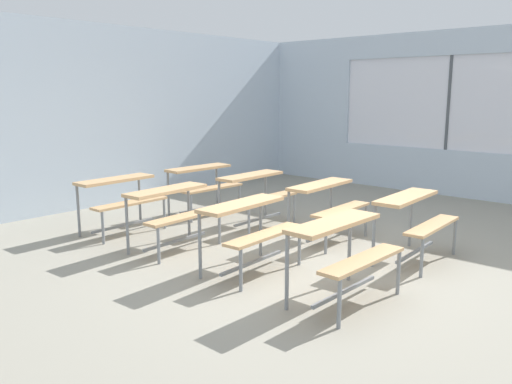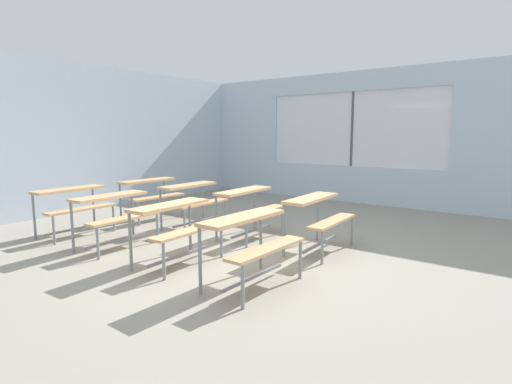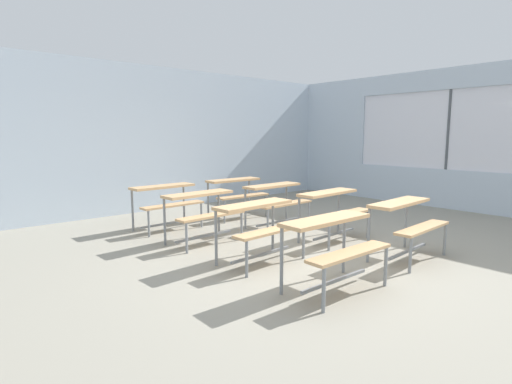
% 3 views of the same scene
% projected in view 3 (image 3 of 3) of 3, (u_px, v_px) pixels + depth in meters
% --- Properties ---
extents(ground, '(10.00, 9.00, 0.05)m').
position_uv_depth(ground, '(310.00, 261.00, 5.17)').
color(ground, gray).
extents(wall_back, '(10.00, 0.12, 3.00)m').
position_uv_depth(wall_back, '(147.00, 139.00, 8.30)').
color(wall_back, silver).
rests_on(wall_back, ground).
extents(wall_right, '(0.12, 9.00, 3.00)m').
position_uv_depth(wall_right, '(479.00, 142.00, 8.11)').
color(wall_right, silver).
rests_on(wall_right, ground).
extents(desk_bench_r0c0, '(1.11, 0.61, 0.74)m').
position_uv_depth(desk_bench_r0c0, '(334.00, 237.00, 4.09)').
color(desk_bench_r0c0, tan).
rests_on(desk_bench_r0c0, ground).
extents(desk_bench_r0c1, '(1.13, 0.64, 0.74)m').
position_uv_depth(desk_bench_r0c1, '(407.00, 216.00, 5.13)').
color(desk_bench_r0c1, tan).
rests_on(desk_bench_r0c1, ground).
extents(desk_bench_r1c0, '(1.13, 0.64, 0.74)m').
position_uv_depth(desk_bench_r1c0, '(260.00, 218.00, 4.99)').
color(desk_bench_r1c0, tan).
rests_on(desk_bench_r1c0, ground).
extents(desk_bench_r1c1, '(1.12, 0.63, 0.74)m').
position_uv_depth(desk_bench_r1c1, '(333.00, 204.00, 6.03)').
color(desk_bench_r1c1, tan).
rests_on(desk_bench_r1c1, ground).
extents(desk_bench_r2c0, '(1.13, 0.65, 0.74)m').
position_uv_depth(desk_bench_r2c0, '(203.00, 205.00, 5.90)').
color(desk_bench_r2c0, tan).
rests_on(desk_bench_r2c0, ground).
extents(desk_bench_r2c1, '(1.11, 0.61, 0.74)m').
position_uv_depth(desk_bench_r2c1, '(277.00, 195.00, 6.87)').
color(desk_bench_r2c1, tan).
rests_on(desk_bench_r2c1, ground).
extents(desk_bench_r3c0, '(1.12, 0.62, 0.74)m').
position_uv_depth(desk_bench_r3c0, '(166.00, 196.00, 6.76)').
color(desk_bench_r3c0, tan).
rests_on(desk_bench_r3c0, ground).
extents(desk_bench_r3c1, '(1.12, 0.63, 0.74)m').
position_uv_depth(desk_bench_r3c1, '(237.00, 189.00, 7.73)').
color(desk_bench_r3c1, tan).
rests_on(desk_bench_r3c1, ground).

